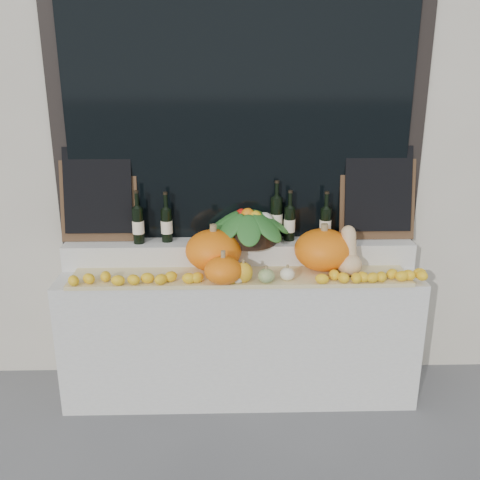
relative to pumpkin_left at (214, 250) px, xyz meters
name	(u,v)px	position (x,y,z in m)	size (l,w,h in m)	color
storefront_facade	(237,51)	(0.17, 0.74, 1.21)	(7.00, 0.94, 4.50)	beige
display_sill	(240,332)	(0.17, 0.02, -0.59)	(2.30, 0.55, 0.88)	silver
rear_tier	(239,252)	(0.17, 0.17, -0.07)	(2.30, 0.25, 0.16)	silver
straw_bedding	(240,277)	(0.17, -0.11, -0.14)	(2.10, 0.32, 0.03)	tan
pumpkin_left	(214,250)	(0.00, 0.00, 0.00)	(0.36, 0.36, 0.26)	orange
pumpkin_right	(323,250)	(0.70, -0.01, 0.00)	(0.37, 0.37, 0.26)	orange
pumpkin_center	(223,270)	(0.06, -0.23, -0.05)	(0.23, 0.23, 0.17)	orange
butternut_squash	(349,255)	(0.85, -0.09, -0.01)	(0.15, 0.21, 0.29)	#E1B784
decorative_gourds	(249,274)	(0.22, -0.22, -0.08)	(0.50, 0.13, 0.15)	#356C20
lemon_heap	(241,277)	(0.17, -0.22, -0.10)	(2.20, 0.16, 0.06)	yellow
produce_bowl	(248,225)	(0.22, 0.15, 0.12)	(0.59, 0.59, 0.24)	black
wine_bottle_far_left	(138,225)	(-0.49, 0.14, 0.13)	(0.08, 0.08, 0.35)	black
wine_bottle_near_left	(167,225)	(-0.31, 0.17, 0.12)	(0.08, 0.08, 0.33)	black
wine_bottle_tall	(276,218)	(0.41, 0.21, 0.15)	(0.08, 0.08, 0.40)	black
wine_bottle_near_right	(289,223)	(0.50, 0.18, 0.12)	(0.08, 0.08, 0.34)	black
wine_bottle_far_right	(325,224)	(0.74, 0.16, 0.12)	(0.08, 0.08, 0.33)	black
chalkboard_left	(98,192)	(-0.75, 0.23, 0.33)	(0.50, 0.15, 0.61)	#4C331E
chalkboard_right	(378,191)	(1.09, 0.23, 0.33)	(0.50, 0.15, 0.61)	#4C331E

